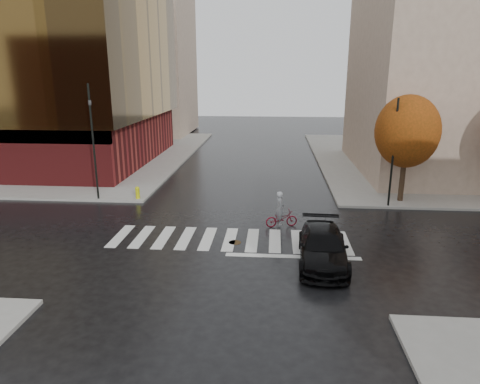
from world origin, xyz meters
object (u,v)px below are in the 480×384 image
Objects in this scene: traffic_light_ne at (394,147)px; sedan at (323,247)px; cyclist at (281,215)px; traffic_light_nw at (93,135)px; fire_hydrant at (138,192)px.

sedan is at bearing 79.29° from traffic_light_ne.
traffic_light_ne reaches higher than sedan.
traffic_light_nw is at bearing 56.43° from cyclist.
cyclist is 12.61m from traffic_light_nw.
traffic_light_ne is (18.00, 0.00, -0.50)m from traffic_light_nw.
traffic_light_ne reaches higher than fire_hydrant.
sedan is 0.70× the size of traffic_light_nw.
sedan is 4.63m from cyclist.
traffic_light_nw is (-13.22, 8.10, 3.45)m from sedan.
traffic_light_ne is 8.07× the size of fire_hydrant.
cyclist is 0.27× the size of traffic_light_nw.
cyclist is 2.46× the size of fire_hydrant.
cyclist is at bearing 74.19° from traffic_light_nw.
cyclist is (-1.73, 4.30, -0.06)m from sedan.
cyclist is at bearing -23.97° from fire_hydrant.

